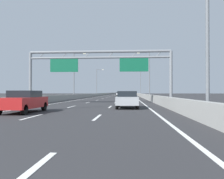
# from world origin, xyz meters

# --- Properties ---
(ground_plane) EXTENTS (260.00, 260.00, 0.00)m
(ground_plane) POSITION_xyz_m (0.00, 100.00, 0.00)
(ground_plane) COLOR #2D2D30
(lane_dash_left_1) EXTENTS (0.16, 3.00, 0.01)m
(lane_dash_left_1) POSITION_xyz_m (-1.80, 12.50, 0.01)
(lane_dash_left_1) COLOR white
(lane_dash_left_1) RESTS_ON ground_plane
(lane_dash_left_2) EXTENTS (0.16, 3.00, 0.01)m
(lane_dash_left_2) POSITION_xyz_m (-1.80, 21.50, 0.01)
(lane_dash_left_2) COLOR white
(lane_dash_left_2) RESTS_ON ground_plane
(lane_dash_left_3) EXTENTS (0.16, 3.00, 0.01)m
(lane_dash_left_3) POSITION_xyz_m (-1.80, 30.50, 0.01)
(lane_dash_left_3) COLOR white
(lane_dash_left_3) RESTS_ON ground_plane
(lane_dash_left_4) EXTENTS (0.16, 3.00, 0.01)m
(lane_dash_left_4) POSITION_xyz_m (-1.80, 39.50, 0.01)
(lane_dash_left_4) COLOR white
(lane_dash_left_4) RESTS_ON ground_plane
(lane_dash_left_5) EXTENTS (0.16, 3.00, 0.01)m
(lane_dash_left_5) POSITION_xyz_m (-1.80, 48.50, 0.01)
(lane_dash_left_5) COLOR white
(lane_dash_left_5) RESTS_ON ground_plane
(lane_dash_left_6) EXTENTS (0.16, 3.00, 0.01)m
(lane_dash_left_6) POSITION_xyz_m (-1.80, 57.50, 0.01)
(lane_dash_left_6) COLOR white
(lane_dash_left_6) RESTS_ON ground_plane
(lane_dash_left_7) EXTENTS (0.16, 3.00, 0.01)m
(lane_dash_left_7) POSITION_xyz_m (-1.80, 66.50, 0.01)
(lane_dash_left_7) COLOR white
(lane_dash_left_7) RESTS_ON ground_plane
(lane_dash_left_8) EXTENTS (0.16, 3.00, 0.01)m
(lane_dash_left_8) POSITION_xyz_m (-1.80, 75.50, 0.01)
(lane_dash_left_8) COLOR white
(lane_dash_left_8) RESTS_ON ground_plane
(lane_dash_left_9) EXTENTS (0.16, 3.00, 0.01)m
(lane_dash_left_9) POSITION_xyz_m (-1.80, 84.50, 0.01)
(lane_dash_left_9) COLOR white
(lane_dash_left_9) RESTS_ON ground_plane
(lane_dash_left_10) EXTENTS (0.16, 3.00, 0.01)m
(lane_dash_left_10) POSITION_xyz_m (-1.80, 93.50, 0.01)
(lane_dash_left_10) COLOR white
(lane_dash_left_10) RESTS_ON ground_plane
(lane_dash_left_11) EXTENTS (0.16, 3.00, 0.01)m
(lane_dash_left_11) POSITION_xyz_m (-1.80, 102.50, 0.01)
(lane_dash_left_11) COLOR white
(lane_dash_left_11) RESTS_ON ground_plane
(lane_dash_left_12) EXTENTS (0.16, 3.00, 0.01)m
(lane_dash_left_12) POSITION_xyz_m (-1.80, 111.50, 0.01)
(lane_dash_left_12) COLOR white
(lane_dash_left_12) RESTS_ON ground_plane
(lane_dash_left_13) EXTENTS (0.16, 3.00, 0.01)m
(lane_dash_left_13) POSITION_xyz_m (-1.80, 120.50, 0.01)
(lane_dash_left_13) COLOR white
(lane_dash_left_13) RESTS_ON ground_plane
(lane_dash_left_14) EXTENTS (0.16, 3.00, 0.01)m
(lane_dash_left_14) POSITION_xyz_m (-1.80, 129.50, 0.01)
(lane_dash_left_14) COLOR white
(lane_dash_left_14) RESTS_ON ground_plane
(lane_dash_left_15) EXTENTS (0.16, 3.00, 0.01)m
(lane_dash_left_15) POSITION_xyz_m (-1.80, 138.50, 0.01)
(lane_dash_left_15) COLOR white
(lane_dash_left_15) RESTS_ON ground_plane
(lane_dash_left_16) EXTENTS (0.16, 3.00, 0.01)m
(lane_dash_left_16) POSITION_xyz_m (-1.80, 147.50, 0.01)
(lane_dash_left_16) COLOR white
(lane_dash_left_16) RESTS_ON ground_plane
(lane_dash_left_17) EXTENTS (0.16, 3.00, 0.01)m
(lane_dash_left_17) POSITION_xyz_m (-1.80, 156.50, 0.01)
(lane_dash_left_17) COLOR white
(lane_dash_left_17) RESTS_ON ground_plane
(lane_dash_right_0) EXTENTS (0.16, 3.00, 0.01)m
(lane_dash_right_0) POSITION_xyz_m (1.80, 3.50, 0.01)
(lane_dash_right_0) COLOR white
(lane_dash_right_0) RESTS_ON ground_plane
(lane_dash_right_1) EXTENTS (0.16, 3.00, 0.01)m
(lane_dash_right_1) POSITION_xyz_m (1.80, 12.50, 0.01)
(lane_dash_right_1) COLOR white
(lane_dash_right_1) RESTS_ON ground_plane
(lane_dash_right_2) EXTENTS (0.16, 3.00, 0.01)m
(lane_dash_right_2) POSITION_xyz_m (1.80, 21.50, 0.01)
(lane_dash_right_2) COLOR white
(lane_dash_right_2) RESTS_ON ground_plane
(lane_dash_right_3) EXTENTS (0.16, 3.00, 0.01)m
(lane_dash_right_3) POSITION_xyz_m (1.80, 30.50, 0.01)
(lane_dash_right_3) COLOR white
(lane_dash_right_3) RESTS_ON ground_plane
(lane_dash_right_4) EXTENTS (0.16, 3.00, 0.01)m
(lane_dash_right_4) POSITION_xyz_m (1.80, 39.50, 0.01)
(lane_dash_right_4) COLOR white
(lane_dash_right_4) RESTS_ON ground_plane
(lane_dash_right_5) EXTENTS (0.16, 3.00, 0.01)m
(lane_dash_right_5) POSITION_xyz_m (1.80, 48.50, 0.01)
(lane_dash_right_5) COLOR white
(lane_dash_right_5) RESTS_ON ground_plane
(lane_dash_right_6) EXTENTS (0.16, 3.00, 0.01)m
(lane_dash_right_6) POSITION_xyz_m (1.80, 57.50, 0.01)
(lane_dash_right_6) COLOR white
(lane_dash_right_6) RESTS_ON ground_plane
(lane_dash_right_7) EXTENTS (0.16, 3.00, 0.01)m
(lane_dash_right_7) POSITION_xyz_m (1.80, 66.50, 0.01)
(lane_dash_right_7) COLOR white
(lane_dash_right_7) RESTS_ON ground_plane
(lane_dash_right_8) EXTENTS (0.16, 3.00, 0.01)m
(lane_dash_right_8) POSITION_xyz_m (1.80, 75.50, 0.01)
(lane_dash_right_8) COLOR white
(lane_dash_right_8) RESTS_ON ground_plane
(lane_dash_right_9) EXTENTS (0.16, 3.00, 0.01)m
(lane_dash_right_9) POSITION_xyz_m (1.80, 84.50, 0.01)
(lane_dash_right_9) COLOR white
(lane_dash_right_9) RESTS_ON ground_plane
(lane_dash_right_10) EXTENTS (0.16, 3.00, 0.01)m
(lane_dash_right_10) POSITION_xyz_m (1.80, 93.50, 0.01)
(lane_dash_right_10) COLOR white
(lane_dash_right_10) RESTS_ON ground_plane
(lane_dash_right_11) EXTENTS (0.16, 3.00, 0.01)m
(lane_dash_right_11) POSITION_xyz_m (1.80, 102.50, 0.01)
(lane_dash_right_11) COLOR white
(lane_dash_right_11) RESTS_ON ground_plane
(lane_dash_right_12) EXTENTS (0.16, 3.00, 0.01)m
(lane_dash_right_12) POSITION_xyz_m (1.80, 111.50, 0.01)
(lane_dash_right_12) COLOR white
(lane_dash_right_12) RESTS_ON ground_plane
(lane_dash_right_13) EXTENTS (0.16, 3.00, 0.01)m
(lane_dash_right_13) POSITION_xyz_m (1.80, 120.50, 0.01)
(lane_dash_right_13) COLOR white
(lane_dash_right_13) RESTS_ON ground_plane
(lane_dash_right_14) EXTENTS (0.16, 3.00, 0.01)m
(lane_dash_right_14) POSITION_xyz_m (1.80, 129.50, 0.01)
(lane_dash_right_14) COLOR white
(lane_dash_right_14) RESTS_ON ground_plane
(lane_dash_right_15) EXTENTS (0.16, 3.00, 0.01)m
(lane_dash_right_15) POSITION_xyz_m (1.80, 138.50, 0.01)
(lane_dash_right_15) COLOR white
(lane_dash_right_15) RESTS_ON ground_plane
(lane_dash_right_16) EXTENTS (0.16, 3.00, 0.01)m
(lane_dash_right_16) POSITION_xyz_m (1.80, 147.50, 0.01)
(lane_dash_right_16) COLOR white
(lane_dash_right_16) RESTS_ON ground_plane
(lane_dash_right_17) EXTENTS (0.16, 3.00, 0.01)m
(lane_dash_right_17) POSITION_xyz_m (1.80, 156.50, 0.01)
(lane_dash_right_17) COLOR white
(lane_dash_right_17) RESTS_ON ground_plane
(edge_line_left) EXTENTS (0.16, 176.00, 0.01)m
(edge_line_left) POSITION_xyz_m (-5.25, 88.00, 0.01)
(edge_line_left) COLOR white
(edge_line_left) RESTS_ON ground_plane
(edge_line_right) EXTENTS (0.16, 176.00, 0.01)m
(edge_line_right) POSITION_xyz_m (5.25, 88.00, 0.01)
(edge_line_right) COLOR white
(edge_line_right) RESTS_ON ground_plane
(barrier_left) EXTENTS (0.45, 220.00, 0.95)m
(barrier_left) POSITION_xyz_m (-6.90, 110.00, 0.47)
(barrier_left) COLOR #9E9E99
(barrier_left) RESTS_ON ground_plane
(barrier_right) EXTENTS (0.45, 220.00, 0.95)m
(barrier_right) POSITION_xyz_m (6.90, 110.00, 0.47)
(barrier_right) COLOR #9E9E99
(barrier_right) RESTS_ON ground_plane
(sign_gantry) EXTENTS (17.28, 0.36, 6.36)m
(sign_gantry) POSITION_xyz_m (-0.02, 27.87, 4.85)
(sign_gantry) COLOR gray
(sign_gantry) RESTS_ON ground_plane
(streetlamp_right_near) EXTENTS (2.58, 0.28, 9.50)m
(streetlamp_right_near) POSITION_xyz_m (7.47, 12.71, 5.40)
(streetlamp_right_near) COLOR slate
(streetlamp_right_near) RESTS_ON ground_plane
(streetlamp_left_mid) EXTENTS (2.58, 0.28, 9.50)m
(streetlamp_left_mid) POSITION_xyz_m (-7.47, 47.74, 5.40)
(streetlamp_left_mid) COLOR slate
(streetlamp_left_mid) RESTS_ON ground_plane
(streetlamp_right_mid) EXTENTS (2.58, 0.28, 9.50)m
(streetlamp_right_mid) POSITION_xyz_m (7.47, 47.74, 5.40)
(streetlamp_right_mid) COLOR slate
(streetlamp_right_mid) RESTS_ON ground_plane
(streetlamp_left_far) EXTENTS (2.58, 0.28, 9.50)m
(streetlamp_left_far) POSITION_xyz_m (-7.47, 82.77, 5.40)
(streetlamp_left_far) COLOR slate
(streetlamp_left_far) RESTS_ON ground_plane
(streetlamp_right_far) EXTENTS (2.58, 0.28, 9.50)m
(streetlamp_right_far) POSITION_xyz_m (7.47, 82.77, 5.40)
(streetlamp_right_far) COLOR slate
(streetlamp_right_far) RESTS_ON ground_plane
(black_car) EXTENTS (1.79, 4.60, 1.51)m
(black_car) POSITION_xyz_m (3.52, 61.63, 0.77)
(black_car) COLOR black
(black_car) RESTS_ON ground_plane
(yellow_car) EXTENTS (1.88, 4.37, 1.49)m
(yellow_car) POSITION_xyz_m (0.04, 112.54, 0.76)
(yellow_car) COLOR yellow
(yellow_car) RESTS_ON ground_plane
(silver_car) EXTENTS (1.81, 4.47, 1.45)m
(silver_car) POSITION_xyz_m (3.38, 20.13, 0.74)
(silver_car) COLOR #A8ADB2
(silver_car) RESTS_ON ground_plane
(white_car) EXTENTS (1.86, 4.30, 1.43)m
(white_car) POSITION_xyz_m (-0.04, 89.04, 0.74)
(white_car) COLOR silver
(white_car) RESTS_ON ground_plane
(blue_car) EXTENTS (1.86, 4.35, 1.47)m
(blue_car) POSITION_xyz_m (0.08, 132.79, 0.75)
(blue_car) COLOR #2347AD
(blue_car) RESTS_ON ground_plane
(red_car) EXTENTS (1.82, 4.39, 1.47)m
(red_car) POSITION_xyz_m (-3.49, 15.13, 0.77)
(red_car) COLOR red
(red_car) RESTS_ON ground_plane
(green_car) EXTENTS (1.84, 4.33, 1.45)m
(green_car) POSITION_xyz_m (-0.14, 102.13, 0.75)
(green_car) COLOR #1E7A38
(green_car) RESTS_ON ground_plane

